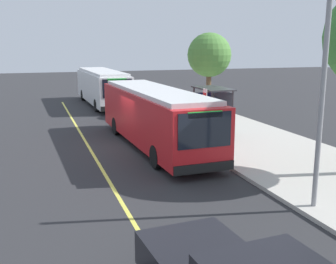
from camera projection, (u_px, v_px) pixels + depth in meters
ground_plane at (134, 146)px, 20.87m from camera, size 120.00×120.00×0.00m
sidewalk_curb at (239, 137)px, 22.71m from camera, size 44.00×6.40×0.15m
lane_stripe_center at (90, 150)px, 20.18m from camera, size 36.00×0.14×0.01m
transit_bus_main at (155, 115)px, 20.48m from camera, size 11.67×3.02×2.95m
transit_bus_second at (102, 86)px, 34.83m from camera, size 11.41×2.89×2.95m
bus_shelter at (214, 99)px, 24.17m from camera, size 2.90×1.60×2.48m
waiting_bench at (218, 122)px, 24.15m from camera, size 1.60×0.48×0.95m
route_sign_post at (205, 108)px, 20.61m from camera, size 0.44×0.08×2.80m
pedestrian_commuter at (200, 120)px, 21.97m from camera, size 0.24×0.40×1.69m
street_tree_upstreet at (209, 55)px, 28.94m from camera, size 3.11×3.11×5.78m
utility_pole at (322, 104)px, 12.15m from camera, size 0.16×0.16×6.40m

